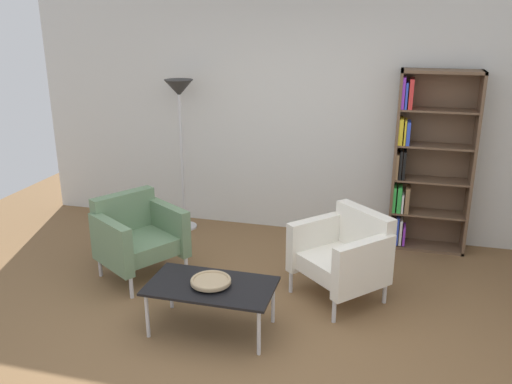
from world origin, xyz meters
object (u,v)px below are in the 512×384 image
(bookshelf_tall, at_px, (425,164))
(floor_lamp_torchiere, at_px, (180,106))
(armchair_corner_red, at_px, (137,235))
(armchair_by_bookshelf, at_px, (344,253))
(coffee_table_low, at_px, (211,288))
(decorative_bowl, at_px, (211,281))

(bookshelf_tall, xyz_separation_m, floor_lamp_torchiere, (-2.66, -0.16, 0.52))
(armchair_corner_red, xyz_separation_m, armchair_by_bookshelf, (1.96, 0.09, 0.00))
(armchair_corner_red, xyz_separation_m, floor_lamp_torchiere, (-0.03, 1.24, 1.03))
(coffee_table_low, distance_m, decorative_bowl, 0.07)
(bookshelf_tall, relative_size, coffee_table_low, 1.90)
(armchair_by_bookshelf, relative_size, floor_lamp_torchiere, 0.55)
(decorative_bowl, bearing_deg, floor_lamp_torchiere, 117.71)
(bookshelf_tall, bearing_deg, decorative_bowl, -127.29)
(bookshelf_tall, height_order, armchair_by_bookshelf, bookshelf_tall)
(coffee_table_low, height_order, armchair_corner_red, armchair_corner_red)
(decorative_bowl, height_order, armchair_by_bookshelf, armchair_by_bookshelf)
(armchair_corner_red, bearing_deg, armchair_by_bookshelf, -55.30)
(bookshelf_tall, bearing_deg, armchair_corner_red, -151.94)
(armchair_corner_red, distance_m, floor_lamp_torchiere, 1.61)
(armchair_by_bookshelf, bearing_deg, coffee_table_low, -96.86)
(decorative_bowl, xyz_separation_m, armchair_corner_red, (-1.00, 0.73, -0.02))
(bookshelf_tall, bearing_deg, armchair_by_bookshelf, -117.15)
(coffee_table_low, xyz_separation_m, decorative_bowl, (0.00, 0.00, 0.07))
(bookshelf_tall, distance_m, decorative_bowl, 2.73)
(coffee_table_low, xyz_separation_m, armchair_corner_red, (-1.00, 0.73, 0.05))
(decorative_bowl, bearing_deg, armchair_by_bookshelf, 40.79)
(bookshelf_tall, distance_m, armchair_by_bookshelf, 1.57)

